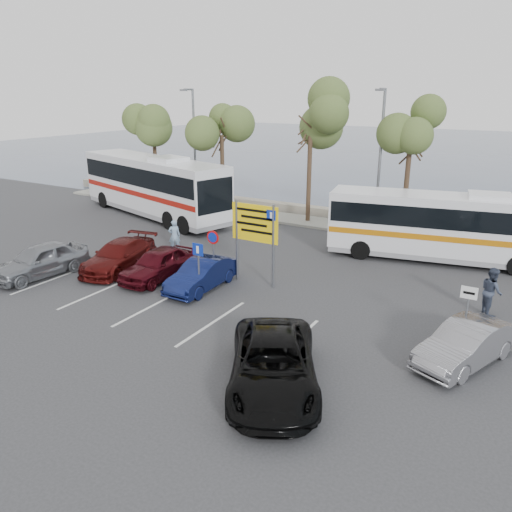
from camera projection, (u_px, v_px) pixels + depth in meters
The scene contains 25 objects.
ground at pixel (192, 304), 19.69m from camera, with size 120.00×120.00×0.00m, color #303032.
kerb_strip at pixel (329, 224), 31.11m from camera, with size 44.00×2.40×0.15m, color gray.
seawall at pixel (341, 215), 32.67m from camera, with size 48.00×0.80×0.60m, color gray.
sea at pixel (459, 152), 68.72m from camera, with size 140.00×140.00×0.00m, color #3B495F.
tree_far_left at pixel (153, 115), 35.91m from camera, with size 3.20×3.20×7.60m.
tree_left at pixel (221, 123), 33.11m from camera, with size 3.20×3.20×7.20m.
tree_mid at pixel (311, 115), 29.77m from camera, with size 3.20×3.20×8.00m.
tree_right at pixel (412, 126), 27.02m from camera, with size 3.20×3.20×7.40m.
street_lamp_left at pixel (194, 143), 34.12m from camera, with size 0.45×1.15×8.01m.
street_lamp_right at pixel (380, 155), 27.84m from camera, with size 0.45×1.15×8.01m.
direction_sign at pixel (255, 229), 21.05m from camera, with size 2.20×0.12×3.60m.
sign_no_stop at pixel (213, 248), 21.43m from camera, with size 0.60×0.08×2.35m.
sign_parking at pixel (199, 262), 19.97m from camera, with size 0.50×0.07×2.25m.
sign_taxi at pixel (467, 310), 15.72m from camera, with size 0.50×0.07×2.20m.
lane_markings at pixel (153, 306), 19.42m from camera, with size 12.02×4.20×0.01m, color silver, non-canonical shape.
coach_bus_left at pixel (153, 188), 33.09m from camera, with size 13.42×6.31×4.10m.
coach_bus_right at pixel (447, 229), 24.14m from camera, with size 11.45×4.48×3.49m.
car_silver_a at pixel (40, 260), 22.44m from camera, with size 1.75×4.36×1.49m, color gray.
car_blue at pixel (202, 275), 21.00m from camera, with size 1.33×3.83×1.26m, color #0F1849.
car_maroon at pixel (119, 256), 23.31m from camera, with size 1.86×4.56×1.32m, color #4B0D0C.
car_red at pixel (158, 264), 22.14m from camera, with size 1.63×4.04×1.38m, color #410910.
suv_black at pixel (273, 365), 13.90m from camera, with size 2.39×5.19×1.44m, color black.
car_silver_b at pixel (466, 344), 15.19m from camera, with size 1.37×3.93×1.30m, color gray.
pedestrian_near at pixel (174, 236), 25.90m from camera, with size 0.61×0.40×1.68m, color #819FBB.
pedestrian_far at pixel (491, 291), 18.55m from camera, with size 0.88×0.69×1.82m, color #384054.
Camera 1 is at (11.40, -14.29, 7.97)m, focal length 35.00 mm.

